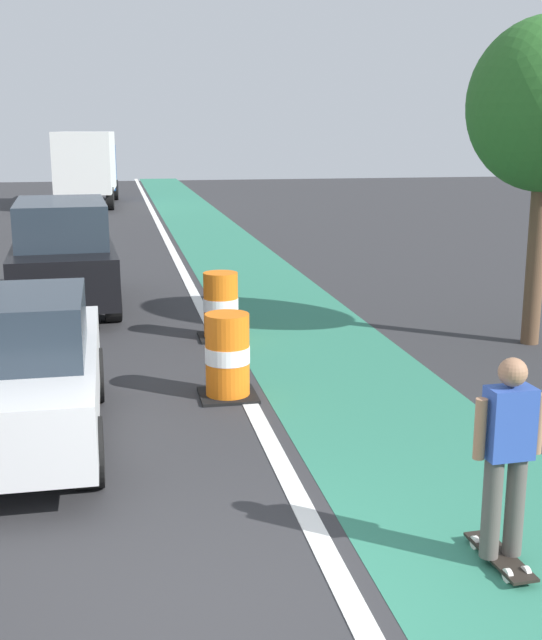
# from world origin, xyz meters

# --- Properties ---
(ground_plane) EXTENTS (100.00, 100.00, 0.00)m
(ground_plane) POSITION_xyz_m (0.00, 0.00, 0.00)
(ground_plane) COLOR #2D2D30
(bike_lane_strip) EXTENTS (2.50, 80.00, 0.01)m
(bike_lane_strip) POSITION_xyz_m (2.40, 12.00, 0.00)
(bike_lane_strip) COLOR #2D755B
(bike_lane_strip) RESTS_ON ground
(lane_divider_stripe) EXTENTS (0.20, 80.00, 0.01)m
(lane_divider_stripe) POSITION_xyz_m (0.90, 12.00, 0.01)
(lane_divider_stripe) COLOR silver
(lane_divider_stripe) RESTS_ON ground
(skateboarder_on_lane) EXTENTS (0.57, 0.81, 1.69)m
(skateboarder_on_lane) POSITION_xyz_m (2.20, 0.23, 0.91)
(skateboarder_on_lane) COLOR black
(skateboarder_on_lane) RESTS_ON ground
(parked_sedan_nearest) EXTENTS (1.95, 4.12, 1.70)m
(parked_sedan_nearest) POSITION_xyz_m (-1.83, 3.51, 0.83)
(parked_sedan_nearest) COLOR silver
(parked_sedan_nearest) RESTS_ON ground
(parked_suv_second) EXTENTS (2.10, 4.69, 2.04)m
(parked_suv_second) POSITION_xyz_m (-1.65, 10.61, 1.04)
(parked_suv_second) COLOR black
(parked_suv_second) RESTS_ON ground
(traffic_barrel_front) EXTENTS (0.73, 0.73, 1.09)m
(traffic_barrel_front) POSITION_xyz_m (0.67, 4.70, 0.53)
(traffic_barrel_front) COLOR orange
(traffic_barrel_front) RESTS_ON ground
(traffic_barrel_mid) EXTENTS (0.73, 0.73, 1.09)m
(traffic_barrel_mid) POSITION_xyz_m (0.98, 7.69, 0.53)
(traffic_barrel_mid) COLOR orange
(traffic_barrel_mid) RESTS_ON ground
(delivery_truck_down_block) EXTENTS (2.63, 7.69, 3.23)m
(delivery_truck_down_block) POSITION_xyz_m (-1.73, 32.33, 1.85)
(delivery_truck_down_block) COLOR silver
(delivery_truck_down_block) RESTS_ON ground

